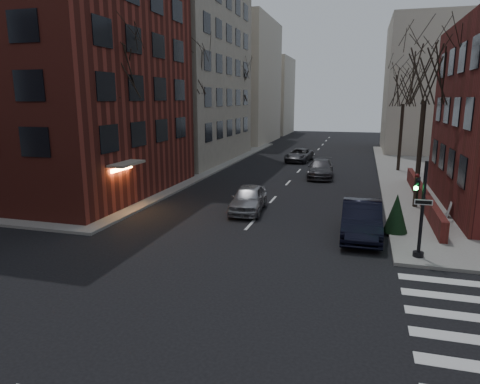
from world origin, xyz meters
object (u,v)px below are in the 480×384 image
at_px(tree_right_b, 405,87).
at_px(streetlamp_near, 181,129).
at_px(evergreen_shrub, 396,213).
at_px(tree_left_a, 115,66).
at_px(parked_sedan, 361,220).
at_px(car_lane_far, 299,155).
at_px(sandwich_board, 452,210).
at_px(tree_left_b, 192,70).
at_px(streetlamp_far, 247,118).
at_px(car_lane_silver, 248,199).
at_px(tree_right_a, 427,72).
at_px(traffic_signal, 420,216).
at_px(tree_left_c, 238,86).
at_px(car_lane_gray, 321,169).

relative_size(tree_right_b, streetlamp_near, 1.46).
bearing_deg(evergreen_shrub, tree_right_b, 85.65).
height_order(tree_left_a, parked_sedan, tree_left_a).
height_order(car_lane_far, sandwich_board, car_lane_far).
relative_size(tree_left_a, sandwich_board, 12.01).
bearing_deg(tree_left_b, evergreen_shrub, -40.44).
height_order(tree_right_b, parked_sedan, tree_right_b).
relative_size(tree_left_a, streetlamp_near, 1.63).
distance_m(streetlamp_far, car_lane_silver, 28.56).
bearing_deg(streetlamp_near, tree_right_b, 30.47).
height_order(tree_right_b, streetlamp_near, tree_right_b).
bearing_deg(parked_sedan, streetlamp_near, 142.02).
distance_m(tree_right_b, streetlamp_near, 20.01).
height_order(tree_left_a, tree_right_b, tree_left_a).
relative_size(tree_right_a, streetlamp_far, 1.55).
bearing_deg(car_lane_silver, evergreen_shrub, -20.99).
xyz_separation_m(car_lane_silver, sandwich_board, (11.30, 1.32, -0.20)).
height_order(traffic_signal, sandwich_board, traffic_signal).
distance_m(tree_left_b, car_lane_far, 15.24).
bearing_deg(traffic_signal, tree_right_b, 87.85).
relative_size(tree_left_b, evergreen_shrub, 5.63).
bearing_deg(car_lane_far, tree_right_b, -17.22).
distance_m(tree_left_b, tree_right_b, 18.64).
xyz_separation_m(tree_left_c, car_lane_far, (7.93, -3.92, -7.34)).
xyz_separation_m(tree_left_a, streetlamp_far, (0.60, 28.00, -4.23)).
xyz_separation_m(streetlamp_near, car_lane_gray, (10.43, 5.19, -3.49)).
height_order(tree_right_a, evergreen_shrub, tree_right_a).
bearing_deg(traffic_signal, tree_left_b, 134.54).
relative_size(traffic_signal, car_lane_far, 0.81).
relative_size(streetlamp_far, evergreen_shrub, 3.27).
bearing_deg(streetlamp_near, traffic_signal, -38.87).
distance_m(parked_sedan, car_lane_gray, 16.04).
height_order(tree_left_b, tree_right_b, tree_left_b).
height_order(tree_left_a, car_lane_gray, tree_left_a).
distance_m(tree_right_a, tree_right_b, 14.01).
height_order(tree_right_a, parked_sedan, tree_right_a).
bearing_deg(sandwich_board, parked_sedan, -135.57).
bearing_deg(tree_left_a, traffic_signal, -16.65).
height_order(traffic_signal, streetlamp_near, streetlamp_near).
distance_m(streetlamp_near, evergreen_shrub, 18.56).
bearing_deg(traffic_signal, tree_right_a, 84.53).
distance_m(tree_right_b, parked_sedan, 21.78).
xyz_separation_m(parked_sedan, car_lane_far, (-6.54, 24.55, -0.17)).
height_order(car_lane_silver, evergreen_shrub, evergreen_shrub).
height_order(tree_left_a, tree_left_c, tree_left_a).
bearing_deg(car_lane_gray, evergreen_shrub, -74.25).
bearing_deg(parked_sedan, tree_left_b, 134.07).
xyz_separation_m(tree_right_a, car_lane_silver, (-9.60, -3.36, -7.25)).
bearing_deg(sandwich_board, traffic_signal, -108.32).
height_order(streetlamp_far, car_lane_gray, streetlamp_far).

